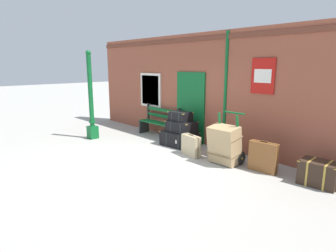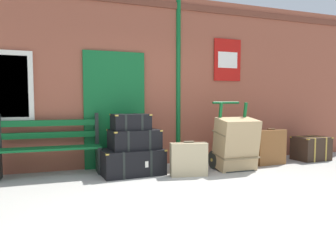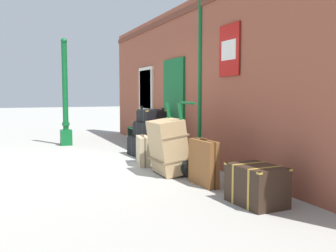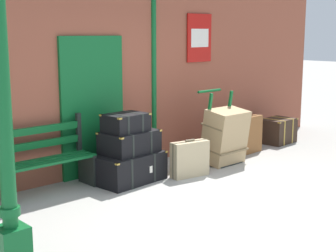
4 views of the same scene
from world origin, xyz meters
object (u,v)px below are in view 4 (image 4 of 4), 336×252
object	(u,v)px
steamer_trunk_middle	(130,142)
porters_trolley	(217,146)
steamer_trunk_top	(126,123)
large_brown_trunk	(225,136)
suitcase_olive	(190,159)
suitcase_umber	(249,135)
lamp_post	(7,160)
steamer_trunk_base	(128,167)
platform_bench	(37,162)
corner_trunk	(278,131)

from	to	relation	value
steamer_trunk_middle	porters_trolley	xyz separation A→B (m)	(1.74, -0.17, -0.31)
steamer_trunk_top	large_brown_trunk	distance (m)	1.88
suitcase_olive	suitcase_umber	xyz separation A→B (m)	(1.84, 0.32, 0.06)
steamer_trunk_middle	suitcase_umber	bearing A→B (deg)	-3.05
lamp_post	porters_trolley	xyz separation A→B (m)	(4.30, 1.27, -0.76)
lamp_post	suitcase_umber	size ratio (longest dim) A/B	3.88
steamer_trunk_base	large_brown_trunk	xyz separation A→B (m)	(1.79, -0.31, 0.26)
platform_bench	lamp_post	bearing A→B (deg)	-125.01
porters_trolley	corner_trunk	xyz separation A→B (m)	(2.00, 0.17, -0.03)
steamer_trunk_middle	corner_trunk	distance (m)	3.76
steamer_trunk_middle	steamer_trunk_top	bearing A→B (deg)	169.53
steamer_trunk_middle	porters_trolley	distance (m)	1.78
steamer_trunk_base	suitcase_umber	world-z (taller)	suitcase_umber
lamp_post	suitcase_olive	bearing A→B (deg)	16.30
lamp_post	suitcase_umber	world-z (taller)	lamp_post
platform_bench	suitcase_olive	world-z (taller)	platform_bench
steamer_trunk_top	lamp_post	bearing A→B (deg)	-149.93
steamer_trunk_middle	corner_trunk	size ratio (longest dim) A/B	1.19
steamer_trunk_top	large_brown_trunk	size ratio (longest dim) A/B	0.67
steamer_trunk_base	suitcase_olive	bearing A→B (deg)	-26.95
large_brown_trunk	steamer_trunk_top	bearing A→B (deg)	168.98
porters_trolley	large_brown_trunk	xyz separation A→B (m)	(-0.00, -0.17, 0.19)
large_brown_trunk	platform_bench	bearing A→B (deg)	167.61
corner_trunk	platform_bench	bearing A→B (deg)	176.25
porters_trolley	corner_trunk	bearing A→B (deg)	4.80
suitcase_umber	corner_trunk	bearing A→B (deg)	7.20
lamp_post	steamer_trunk_middle	distance (m)	2.96
steamer_trunk_middle	porters_trolley	bearing A→B (deg)	-5.51
steamer_trunk_base	porters_trolley	distance (m)	1.80
steamer_trunk_top	large_brown_trunk	bearing A→B (deg)	-11.02
porters_trolley	corner_trunk	size ratio (longest dim) A/B	1.69
steamer_trunk_base	steamer_trunk_middle	distance (m)	0.37
suitcase_olive	steamer_trunk_base	bearing A→B (deg)	153.05
steamer_trunk_base	corner_trunk	size ratio (longest dim) A/B	1.48
lamp_post	steamer_trunk_middle	world-z (taller)	lamp_post
suitcase_olive	platform_bench	bearing A→B (deg)	159.47
platform_bench	steamer_trunk_middle	world-z (taller)	platform_bench
porters_trolley	lamp_post	bearing A→B (deg)	-163.57
steamer_trunk_base	steamer_trunk_top	xyz separation A→B (m)	(-0.01, 0.04, 0.66)
steamer_trunk_top	suitcase_olive	bearing A→B (deg)	-28.87
large_brown_trunk	suitcase_olive	xyz separation A→B (m)	(-0.95, -0.12, -0.20)
lamp_post	steamer_trunk_base	distance (m)	2.99
porters_trolley	platform_bench	bearing A→B (deg)	170.71
platform_bench	steamer_trunk_base	distance (m)	1.34
corner_trunk	lamp_post	bearing A→B (deg)	-167.17
lamp_post	porters_trolley	world-z (taller)	lamp_post
corner_trunk	suitcase_olive	bearing A→B (deg)	-171.20
suitcase_olive	corner_trunk	size ratio (longest dim) A/B	0.87
suitcase_olive	lamp_post	bearing A→B (deg)	-163.70
lamp_post	large_brown_trunk	distance (m)	4.47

